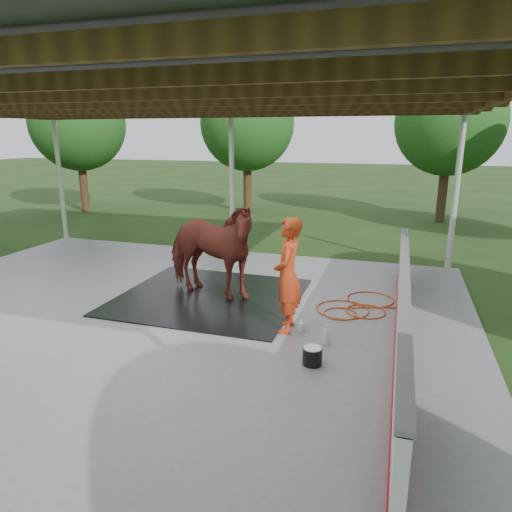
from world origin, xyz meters
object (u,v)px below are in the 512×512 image
(horse, at_px, (208,249))
(wash_bucket, at_px, (312,356))
(handler, at_px, (288,275))
(dasher_board, at_px, (402,313))

(horse, relative_size, wash_bucket, 8.14)
(handler, height_order, wash_bucket, handler)
(wash_bucket, bearing_deg, horse, 139.37)
(handler, xyz_separation_m, wash_bucket, (0.65, -1.10, -0.85))
(horse, xyz_separation_m, wash_bucket, (2.58, -2.22, -0.88))
(dasher_board, distance_m, wash_bucket, 1.66)
(horse, bearing_deg, handler, -106.31)
(dasher_board, xyz_separation_m, wash_bucket, (-1.22, -1.06, -0.40))
(dasher_board, relative_size, handler, 4.06)
(dasher_board, xyz_separation_m, horse, (-3.80, 1.16, 0.48))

